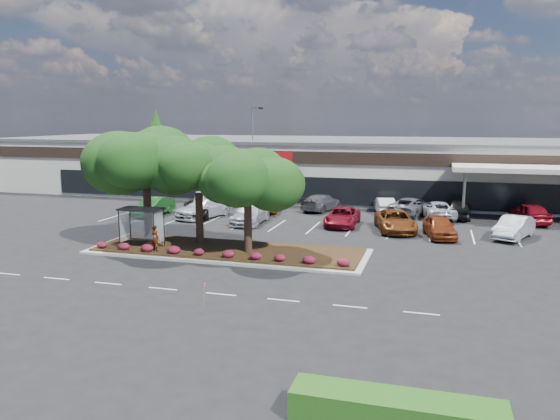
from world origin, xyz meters
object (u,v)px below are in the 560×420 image
(light_pole, at_px, (254,158))
(car_0, at_px, (153,207))
(car_1, at_px, (196,209))
(survey_stake, at_px, (204,291))

(light_pole, relative_size, car_0, 2.01)
(light_pole, bearing_deg, car_0, -112.96)
(light_pole, height_order, car_0, light_pole)
(light_pole, xyz_separation_m, car_1, (-1.20, -12.21, -3.63))
(survey_stake, xyz_separation_m, car_0, (-14.11, 20.66, 0.12))
(light_pole, relative_size, car_1, 1.87)
(survey_stake, bearing_deg, car_0, 124.33)
(car_1, bearing_deg, survey_stake, -83.90)
(survey_stake, bearing_deg, car_1, 115.81)
(light_pole, xyz_separation_m, car_0, (-5.24, -12.37, -3.55))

